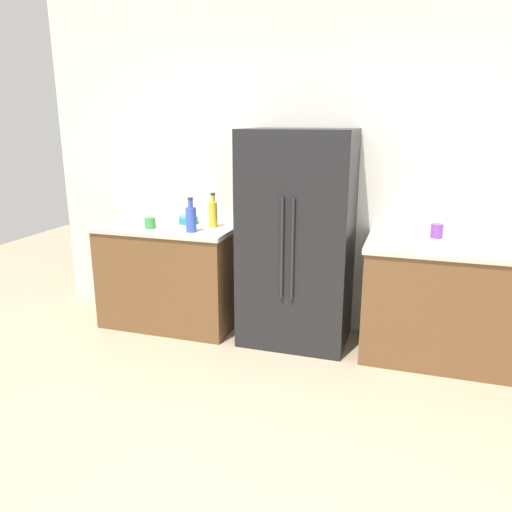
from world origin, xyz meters
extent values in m
plane|color=tan|center=(0.00, 0.00, 0.00)|extent=(9.64, 9.64, 0.00)
cube|color=silver|center=(0.00, 1.94, 1.55)|extent=(4.82, 0.10, 3.10)
cube|color=brown|center=(-1.14, 1.56, 0.43)|extent=(1.14, 0.64, 0.86)
cube|color=beige|center=(-1.14, 1.56, 0.88)|extent=(1.17, 0.67, 0.04)
cube|color=brown|center=(1.25, 1.56, 0.43)|extent=(1.40, 0.64, 0.86)
cube|color=beige|center=(1.25, 1.56, 0.88)|extent=(1.43, 0.67, 0.04)
cube|color=black|center=(-0.01, 1.56, 0.85)|extent=(0.85, 0.61, 1.70)
cylinder|color=#262628|center=(-0.05, 1.24, 0.85)|extent=(0.02, 0.02, 0.77)
cylinder|color=#262628|center=(0.03, 1.24, 0.85)|extent=(0.02, 0.02, 0.77)
cylinder|color=yellow|center=(-0.74, 1.59, 1.00)|extent=(0.07, 0.07, 0.21)
cylinder|color=yellow|center=(-0.74, 1.59, 1.13)|extent=(0.03, 0.03, 0.06)
cylinder|color=#333338|center=(-0.74, 1.59, 1.17)|extent=(0.04, 0.04, 0.02)
cylinder|color=blue|center=(-0.84, 1.37, 0.99)|extent=(0.08, 0.08, 0.20)
cylinder|color=blue|center=(-0.84, 1.37, 1.13)|extent=(0.04, 0.04, 0.06)
cylinder|color=#333338|center=(-0.84, 1.37, 1.17)|extent=(0.04, 0.04, 0.02)
cylinder|color=white|center=(1.29, 1.44, 0.94)|extent=(0.08, 0.08, 0.10)
cylinder|color=purple|center=(1.03, 1.75, 0.95)|extent=(0.09, 0.09, 0.11)
cylinder|color=green|center=(-1.22, 1.39, 0.94)|extent=(0.09, 0.09, 0.09)
cylinder|color=teal|center=(-1.00, 1.67, 0.93)|extent=(0.17, 0.17, 0.06)
camera|label=1|loc=(0.84, -2.19, 1.78)|focal=34.96mm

